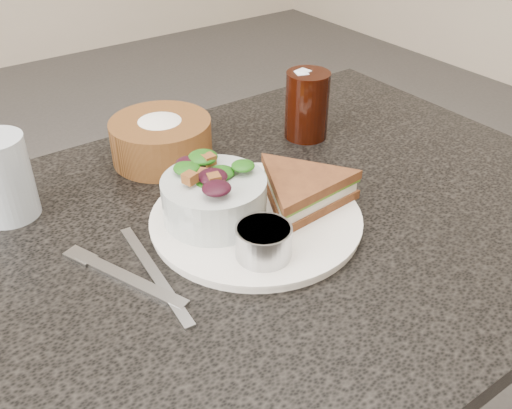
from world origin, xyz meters
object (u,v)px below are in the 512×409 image
at_px(dining_table, 258,399).
at_px(water_glass, 2,178).
at_px(dressing_ramekin, 264,242).
at_px(salad_bowl, 214,192).
at_px(sandwich, 302,190).
at_px(dinner_plate, 256,219).
at_px(bread_basket, 161,133).
at_px(cola_glass, 307,102).

bearing_deg(dining_table, water_glass, 141.73).
bearing_deg(water_glass, dressing_ramekin, -52.61).
relative_size(salad_bowl, dressing_ramekin, 2.01).
bearing_deg(sandwich, dinner_plate, 164.30).
bearing_deg(dining_table, dressing_ramekin, -121.75).
height_order(dining_table, dinner_plate, dinner_plate).
bearing_deg(salad_bowl, dressing_ramekin, -87.59).
bearing_deg(bread_basket, dinner_plate, -85.81).
distance_m(dining_table, salad_bowl, 0.43).
distance_m(dinner_plate, bread_basket, 0.24).
relative_size(dining_table, bread_basket, 6.34).
xyz_separation_m(dinner_plate, bread_basket, (-0.02, 0.23, 0.04)).
distance_m(dining_table, water_glass, 0.55).
xyz_separation_m(cola_glass, water_glass, (-0.48, 0.05, -0.00)).
bearing_deg(dressing_ramekin, dinner_plate, 60.56).
relative_size(dinner_plate, cola_glass, 2.23).
distance_m(bread_basket, cola_glass, 0.25).
height_order(dining_table, cola_glass, cola_glass).
distance_m(dining_table, bread_basket, 0.48).
xyz_separation_m(dinner_plate, water_glass, (-0.26, 0.21, 0.05)).
distance_m(sandwich, cola_glass, 0.23).
bearing_deg(dinner_plate, cola_glass, 36.18).
relative_size(salad_bowl, bread_basket, 0.87).
xyz_separation_m(dinner_plate, sandwich, (0.07, -0.01, 0.03)).
bearing_deg(dinner_plate, water_glass, 140.74).
bearing_deg(dressing_ramekin, salad_bowl, 92.41).
height_order(dressing_ramekin, bread_basket, bread_basket).
xyz_separation_m(salad_bowl, dressing_ramekin, (0.00, -0.10, -0.02)).
bearing_deg(dining_table, bread_basket, 95.67).
xyz_separation_m(dinner_plate, salad_bowl, (-0.05, 0.03, 0.05)).
bearing_deg(cola_glass, dining_table, -143.58).
height_order(dinner_plate, water_glass, water_glass).
bearing_deg(salad_bowl, water_glass, 139.45).
bearing_deg(dinner_plate, salad_bowl, 147.49).
distance_m(dressing_ramekin, cola_glass, 0.35).
height_order(sandwich, dressing_ramekin, sandwich).
bearing_deg(dinner_plate, sandwich, -11.09).
bearing_deg(cola_glass, salad_bowl, -153.64).
bearing_deg(dressing_ramekin, dining_table, 58.25).
bearing_deg(salad_bowl, cola_glass, 26.36).
height_order(sandwich, salad_bowl, salad_bowl).
relative_size(dinner_plate, dressing_ramekin, 4.09).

